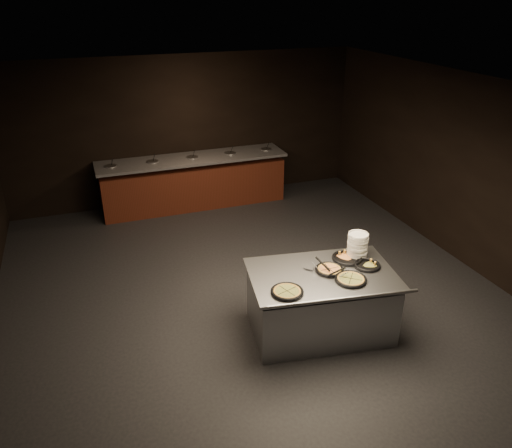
# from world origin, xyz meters

# --- Properties ---
(room) EXTENTS (7.02, 8.02, 2.92)m
(room) POSITION_xyz_m (0.00, 0.00, 1.45)
(room) COLOR black
(room) RESTS_ON ground
(salad_bar) EXTENTS (3.70, 0.83, 1.18)m
(salad_bar) POSITION_xyz_m (0.00, 3.56, 0.44)
(salad_bar) COLOR #561E14
(salad_bar) RESTS_ON ground
(serving_counter) EXTENTS (1.94, 1.42, 0.85)m
(serving_counter) POSITION_xyz_m (0.53, -0.99, 0.41)
(serving_counter) COLOR silver
(serving_counter) RESTS_ON ground
(plate_stack) EXTENTS (0.26, 0.26, 0.31)m
(plate_stack) POSITION_xyz_m (1.16, -0.74, 1.01)
(plate_stack) COLOR white
(plate_stack) RESTS_ON serving_counter
(pan_veggie_whole) EXTENTS (0.38, 0.38, 0.04)m
(pan_veggie_whole) POSITION_xyz_m (-0.05, -1.24, 0.87)
(pan_veggie_whole) COLOR black
(pan_veggie_whole) RESTS_ON serving_counter
(pan_cheese_whole) EXTENTS (0.36, 0.36, 0.04)m
(pan_cheese_whole) POSITION_xyz_m (0.64, -0.97, 0.87)
(pan_cheese_whole) COLOR black
(pan_cheese_whole) RESTS_ON serving_counter
(pan_cheese_slices_a) EXTENTS (0.39, 0.39, 0.04)m
(pan_cheese_slices_a) POSITION_xyz_m (0.99, -0.79, 0.87)
(pan_cheese_slices_a) COLOR black
(pan_cheese_slices_a) RESTS_ON serving_counter
(pan_cheese_slices_b) EXTENTS (0.39, 0.39, 0.04)m
(pan_cheese_slices_b) POSITION_xyz_m (0.77, -1.26, 0.87)
(pan_cheese_slices_b) COLOR black
(pan_cheese_slices_b) RESTS_ON serving_counter
(pan_veggie_slices) EXTENTS (0.33, 0.33, 0.04)m
(pan_veggie_slices) POSITION_xyz_m (1.13, -1.03, 0.87)
(pan_veggie_slices) COLOR black
(pan_veggie_slices) RESTS_ON serving_counter
(server_left) EXTENTS (0.27, 0.31, 0.18)m
(server_left) POSITION_xyz_m (0.51, -0.93, 0.94)
(server_left) COLOR silver
(server_left) RESTS_ON serving_counter
(server_right) EXTENTS (0.32, 0.14, 0.16)m
(server_right) POSITION_xyz_m (0.68, -1.17, 0.93)
(server_right) COLOR silver
(server_right) RESTS_ON serving_counter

